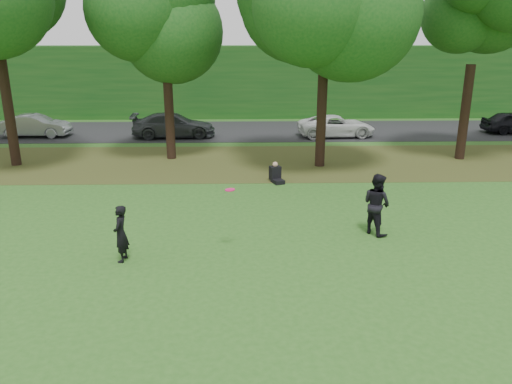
% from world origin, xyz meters
% --- Properties ---
extents(ground, '(120.00, 120.00, 0.00)m').
position_xyz_m(ground, '(0.00, 0.00, 0.00)').
color(ground, '#295A1C').
rests_on(ground, ground).
extents(leaf_litter, '(60.00, 7.00, 0.01)m').
position_xyz_m(leaf_litter, '(0.00, 13.00, 0.01)').
color(leaf_litter, '#4E401C').
rests_on(leaf_litter, ground).
extents(street, '(70.00, 7.00, 0.02)m').
position_xyz_m(street, '(0.00, 21.00, 0.01)').
color(street, black).
rests_on(street, ground).
extents(far_hedge, '(70.00, 3.00, 5.00)m').
position_xyz_m(far_hedge, '(0.00, 27.00, 2.50)').
color(far_hedge, '#164D18').
rests_on(far_hedge, ground).
extents(player_left, '(0.41, 0.59, 1.55)m').
position_xyz_m(player_left, '(-2.73, 2.40, 0.77)').
color(player_left, black).
rests_on(player_left, ground).
extents(player_right, '(1.09, 1.15, 1.87)m').
position_xyz_m(player_right, '(4.48, 4.16, 0.93)').
color(player_right, black).
rests_on(player_right, ground).
extents(parked_cars, '(39.88, 2.91, 1.39)m').
position_xyz_m(parked_cars, '(-2.14, 19.31, 0.68)').
color(parked_cars, black).
rests_on(parked_cars, street).
extents(frisbee, '(0.37, 0.37, 0.05)m').
position_xyz_m(frisbee, '(0.14, 2.94, 1.79)').
color(frisbee, '#E31363').
rests_on(frisbee, ground).
extents(seated_person, '(0.64, 0.83, 0.83)m').
position_xyz_m(seated_person, '(1.82, 9.73, 0.31)').
color(seated_person, black).
rests_on(seated_person, ground).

